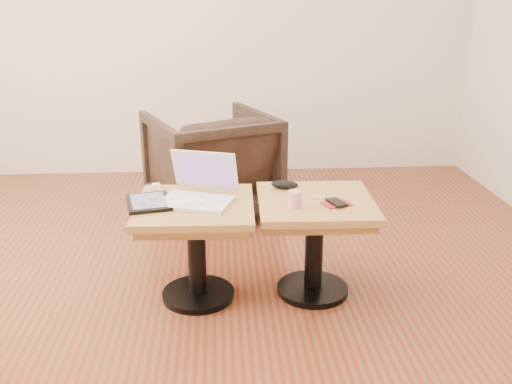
{
  "coord_description": "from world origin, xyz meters",
  "views": [
    {
      "loc": [
        0.16,
        -2.47,
        1.48
      ],
      "look_at": [
        0.33,
        0.1,
        0.56
      ],
      "focal_mm": 40.0,
      "sensor_mm": 36.0,
      "label": 1
    }
  ],
  "objects": [
    {
      "name": "room_shell",
      "position": [
        0.0,
        0.0,
        1.35
      ],
      "size": [
        4.52,
        4.52,
        2.71
      ],
      "color": "maroon",
      "rests_on": "ground"
    },
    {
      "name": "side_table_left",
      "position": [
        0.04,
        0.1,
        0.38
      ],
      "size": [
        0.58,
        0.58,
        0.51
      ],
      "rotation": [
        0.0,
        0.0,
        -0.03
      ],
      "color": "black",
      "rests_on": "ground"
    },
    {
      "name": "side_table_right",
      "position": [
        0.62,
        0.11,
        0.38
      ],
      "size": [
        0.58,
        0.58,
        0.51
      ],
      "rotation": [
        0.0,
        0.0,
        -0.03
      ],
      "color": "black",
      "rests_on": "ground"
    },
    {
      "name": "laptop",
      "position": [
        0.05,
        0.14,
        0.56
      ],
      "size": [
        0.4,
        0.38,
        0.23
      ],
      "rotation": [
        0.0,
        0.0,
        -0.32
      ],
      "color": "white",
      "rests_on": "side_table_left"
    },
    {
      "name": "tablet",
      "position": [
        -0.19,
        0.1,
        0.52
      ],
      "size": [
        0.25,
        0.29,
        0.02
      ],
      "rotation": [
        0.0,
        0.0,
        0.22
      ],
      "color": "black",
      "rests_on": "side_table_left"
    },
    {
      "name": "charging_adapter",
      "position": [
        -0.17,
        0.33,
        0.52
      ],
      "size": [
        0.04,
        0.04,
        0.02
      ],
      "primitive_type": "cube",
      "rotation": [
        0.0,
        0.0,
        0.07
      ],
      "color": "white",
      "rests_on": "side_table_left"
    },
    {
      "name": "glasses_case",
      "position": [
        0.49,
        0.28,
        0.53
      ],
      "size": [
        0.15,
        0.1,
        0.04
      ],
      "primitive_type": "ellipsoid",
      "rotation": [
        0.0,
        0.0,
        -0.29
      ],
      "color": "black",
      "rests_on": "side_table_right"
    },
    {
      "name": "striped_cup",
      "position": [
        0.51,
        0.02,
        0.55
      ],
      "size": [
        0.08,
        0.08,
        0.08
      ],
      "primitive_type": "cylinder",
      "rotation": [
        0.0,
        0.0,
        -0.42
      ],
      "color": "#E63F78",
      "rests_on": "side_table_right"
    },
    {
      "name": "earbuds_tangle",
      "position": [
        0.65,
        0.13,
        0.52
      ],
      "size": [
        0.08,
        0.06,
        0.01
      ],
      "color": "white",
      "rests_on": "side_table_right"
    },
    {
      "name": "phone_on_sleeve",
      "position": [
        0.71,
        0.04,
        0.52
      ],
      "size": [
        0.15,
        0.13,
        0.02
      ],
      "rotation": [
        0.0,
        0.0,
        0.36
      ],
      "color": "maroon",
      "rests_on": "side_table_right"
    },
    {
      "name": "armchair",
      "position": [
        0.1,
        1.27,
        0.36
      ],
      "size": [
        1.0,
        1.02,
        0.71
      ],
      "primitive_type": "imported",
      "rotation": [
        0.0,
        0.0,
        3.54
      ],
      "color": "#32241C",
      "rests_on": "ground"
    }
  ]
}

